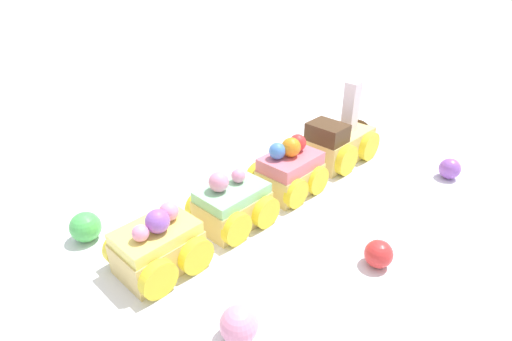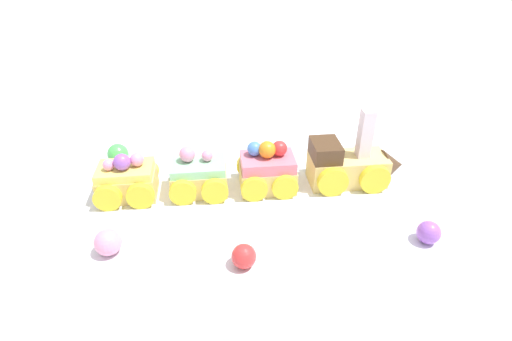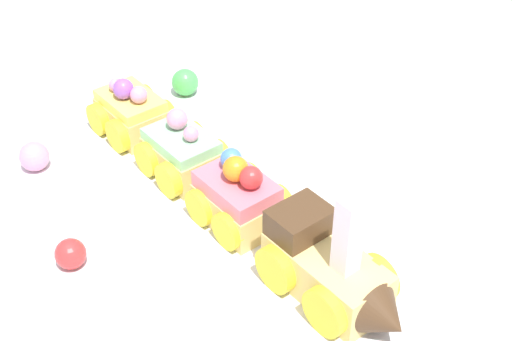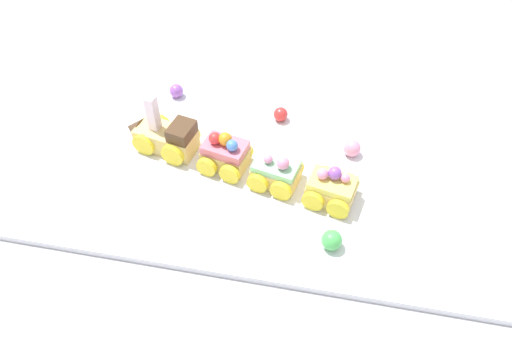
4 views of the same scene
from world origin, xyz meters
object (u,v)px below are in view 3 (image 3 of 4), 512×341
cake_train_locomotive (333,273)px  gumball_pink (34,156)px  cake_car_mint (182,154)px  cake_car_strawberry (240,197)px  gumball_green (185,82)px  gumball_red (70,254)px  cake_car_lemon (132,113)px

cake_train_locomotive → gumball_pink: 0.31m
cake_train_locomotive → gumball_pink: bearing=-160.4°
cake_train_locomotive → cake_car_mint: cake_train_locomotive is taller
cake_train_locomotive → cake_car_strawberry: (-0.11, 0.02, 0.00)m
cake_car_mint → gumball_green: cake_car_mint is taller
cake_car_strawberry → gumball_green: (-0.18, 0.12, -0.01)m
cake_car_strawberry → gumball_pink: 0.21m
cake_train_locomotive → gumball_red: 0.21m
cake_car_mint → gumball_red: size_ratio=3.30×
gumball_green → cake_car_strawberry: bearing=-34.4°
cake_train_locomotive → cake_car_mint: (-0.20, 0.04, -0.00)m
cake_car_strawberry → cake_car_lemon: cake_car_strawberry is taller
cake_train_locomotive → cake_car_mint: bearing=179.9°
cake_car_lemon → gumball_red: (0.10, -0.17, -0.01)m
cake_car_lemon → gumball_green: cake_car_lemon is taller
cake_car_lemon → gumball_pink: size_ratio=2.95×
cake_car_lemon → cake_car_mint: bearing=0.4°
cake_car_lemon → cake_train_locomotive: bearing=0.1°
cake_train_locomotive → gumball_pink: size_ratio=4.64×
cake_car_strawberry → gumball_red: cake_car_strawberry is taller
cake_car_mint → cake_car_lemon: size_ratio=1.00×
cake_car_strawberry → gumball_red: 0.15m
cake_car_mint → gumball_pink: bearing=-131.5°
cake_car_strawberry → cake_car_lemon: bearing=-180.0°
cake_train_locomotive → cake_car_lemon: bearing=-179.9°
cake_train_locomotive → gumball_red: bearing=-138.2°
cake_train_locomotive → gumball_pink: (-0.31, -0.04, -0.01)m
cake_car_mint → gumball_green: bearing=144.6°
cake_train_locomotive → cake_car_strawberry: cake_train_locomotive is taller
cake_train_locomotive → cake_car_strawberry: bearing=-179.9°
cake_car_strawberry → gumball_red: (-0.07, -0.13, -0.01)m
cake_car_lemon → gumball_green: 0.09m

